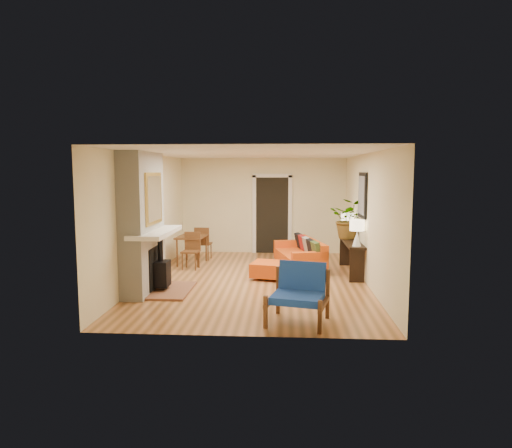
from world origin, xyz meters
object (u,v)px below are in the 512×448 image
Objects in this scene: ottoman at (269,269)px; lamp_far at (347,222)px; blue_chair at (299,290)px; console_table at (351,247)px; houseplant at (350,219)px; sofa at (302,255)px; lamp_near at (357,230)px; dining_table at (195,241)px.

lamp_far is (1.80, 1.34, 0.86)m from ottoman.
blue_chair is 0.54× the size of console_table.
houseplant reaches higher than ottoman.
lamp_far is at bearing 90.00° from console_table.
houseplant is (-0.01, 0.31, 0.61)m from console_table.
blue_chair reaches higher than sofa.
sofa is at bearing 156.30° from console_table.
lamp_near is (1.06, -1.18, 0.74)m from sofa.
sofa reaches higher than console_table.
ottoman is 0.43× the size of console_table.
blue_chair is 4.77m from dining_table.
dining_table is at bearing 157.49° from lamp_near.
blue_chair reaches higher than console_table.
console_table is (3.65, -0.80, 0.03)m from dining_table.
lamp_far is 0.45m from houseplant.
houseplant is (-0.01, -0.43, 0.12)m from lamp_far.
blue_chair is at bearing -92.73° from sofa.
sofa is 2.48× the size of ottoman.
houseplant reaches higher than console_table.
lamp_near reaches higher than console_table.
lamp_near is 1.46m from lamp_far.
lamp_far reaches higher than dining_table.
sofa is at bearing -165.52° from lamp_far.
ottoman is at bearing 101.59° from blue_chair.
dining_table reaches higher than sofa.
sofa is 3.70× the size of lamp_near.
dining_table is at bearing 172.75° from sofa.
ottoman is at bearing 176.11° from lamp_near.
ottoman is 2.00m from lamp_near.
dining_table is 2.93× the size of lamp_far.
lamp_far reaches higher than console_table.
dining_table is 3.73m from houseplant.
lamp_far is (3.65, -0.06, 0.51)m from dining_table.
lamp_far is at bearing 72.98° from blue_chair.
blue_chair is 1.86× the size of lamp_far.
lamp_near is at bearing 64.46° from blue_chair.
ottoman is at bearing -161.66° from console_table.
dining_table is at bearing 172.39° from houseplant.
dining_table is 1.73× the size of houseplant.
dining_table is 3.74m from console_table.
console_table is (1.06, -0.47, 0.26)m from sofa.
dining_table is (-1.85, 1.39, 0.35)m from ottoman.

